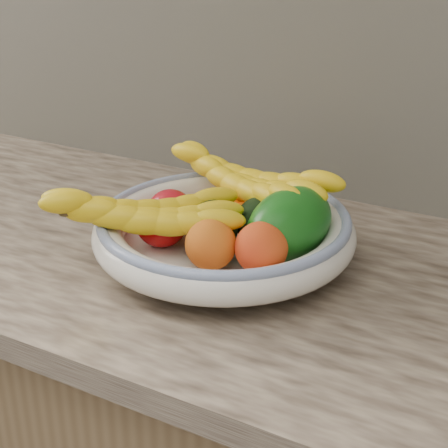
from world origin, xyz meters
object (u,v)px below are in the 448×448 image
green_mango (290,224)px  banana_bunch_back (245,186)px  banana_bunch_front (143,219)px  fruit_bowl (224,231)px

green_mango → banana_bunch_back: (-0.11, 0.08, 0.01)m
banana_bunch_back → banana_bunch_front: banana_bunch_back is taller
fruit_bowl → banana_bunch_front: bearing=-135.5°
fruit_bowl → green_mango: bearing=7.1°
banana_bunch_front → fruit_bowl: bearing=10.2°
fruit_bowl → banana_bunch_back: bearing=97.3°
fruit_bowl → banana_bunch_front: (-0.09, -0.08, 0.03)m
banana_bunch_back → banana_bunch_front: 0.19m
fruit_bowl → green_mango: (0.10, 0.01, 0.03)m
fruit_bowl → green_mango: 0.10m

